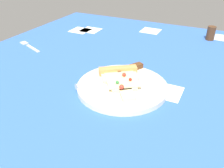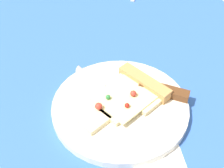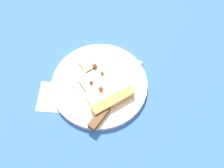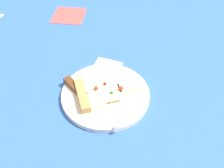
{
  "view_description": "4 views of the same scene",
  "coord_description": "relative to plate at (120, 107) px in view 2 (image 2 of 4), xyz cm",
  "views": [
    {
      "loc": [
        14.25,
        -53.52,
        36.7
      ],
      "look_at": [
        -11.54,
        -1.12,
        2.58
      ],
      "focal_mm": 38.05,
      "sensor_mm": 36.0,
      "label": 1
    },
    {
      "loc": [
        31.07,
        -6.4,
        46.32
      ],
      "look_at": [
        -12.22,
        0.31,
        4.56
      ],
      "focal_mm": 50.53,
      "sensor_mm": 36.0,
      "label": 2
    },
    {
      "loc": [
        -15.69,
        39.51,
        72.07
      ],
      "look_at": [
        -12.96,
        2.2,
        2.96
      ],
      "focal_mm": 46.89,
      "sensor_mm": 36.0,
      "label": 3
    },
    {
      "loc": [
        -59.1,
        -18.54,
        60.35
      ],
      "look_at": [
        -6.31,
        0.55,
        2.76
      ],
      "focal_mm": 42.71,
      "sensor_mm": 36.0,
      "label": 4
    }
  ],
  "objects": [
    {
      "name": "ground_plane",
      "position": [
        9.43,
        -1.44,
        -2.29
      ],
      "size": [
        148.26,
        148.26,
        3.0
      ],
      "color": "#3360B7",
      "rests_on": "ground"
    },
    {
      "name": "plate",
      "position": [
        0.0,
        0.0,
        0.0
      ],
      "size": [
        26.45,
        26.45,
        1.58
      ],
      "primitive_type": "cylinder",
      "color": "silver",
      "rests_on": "ground_plane"
    },
    {
      "name": "pizza_slice",
      "position": [
        -1.5,
        2.07,
        1.59
      ],
      "size": [
        16.51,
        18.67,
        2.66
      ],
      "rotation": [
        0.0,
        0.0,
        3.77
      ],
      "color": "beige",
      "rests_on": "plate"
    },
    {
      "name": "knife",
      "position": [
        -3.91,
        5.1,
        1.39
      ],
      "size": [
        13.92,
        21.78,
        2.45
      ],
      "rotation": [
        0.0,
        0.0,
        2.61
      ],
      "color": "silver",
      "rests_on": "plate"
    }
  ]
}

